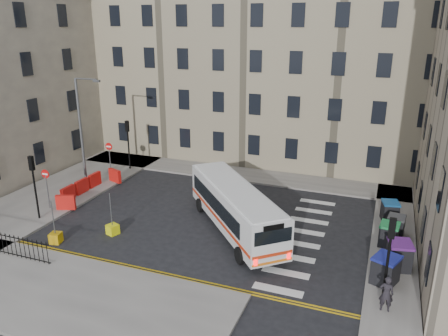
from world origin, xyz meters
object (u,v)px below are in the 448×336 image
Objects in this scene: wheelie_bin_b at (399,255)px; wheelie_bin_c at (389,234)px; wheelie_bin_a at (386,270)px; wheelie_bin_e at (390,211)px; bus at (235,206)px; bollard_yellow at (113,229)px; streetlamp at (81,131)px; wheelie_bin_d at (396,226)px; bollard_chevron at (56,238)px; pedestrian at (386,294)px.

wheelie_bin_b is 1.16× the size of wheelie_bin_c.
wheelie_bin_c is at bearing 90.79° from wheelie_bin_b.
wheelie_bin_a is 7.36m from wheelie_bin_e.
bus reaches higher than bollard_yellow.
wheelie_bin_e is (8.64, 4.51, -0.81)m from bus.
streetlamp is 6.19× the size of wheelie_bin_e.
bus is at bearing -166.05° from wheelie_bin_c.
wheelie_bin_a is at bearing -122.10° from wheelie_bin_b.
wheelie_bin_b is 2.39m from wheelie_bin_c.
streetlamp reaches higher than wheelie_bin_c.
wheelie_bin_d is 16.54m from bollard_yellow.
bus is 9.29m from wheelie_bin_b.
wheelie_bin_d is 2.06m from wheelie_bin_e.
wheelie_bin_c is (21.70, -1.82, -3.55)m from streetlamp.
bollard_chevron is at bearing -63.15° from streetlamp.
bollard_yellow is at bearing 40.58° from bollard_chevron.
streetlamp is at bearing -173.63° from wheelie_bin_d.
bus is at bearing 160.45° from wheelie_bin_b.
wheelie_bin_a is 5.35m from wheelie_bin_d.
pedestrian reaches higher than wheelie_bin_e.
bus is 7.37m from bollard_yellow.
wheelie_bin_b is (9.18, -1.21, -0.72)m from bus.
wheelie_bin_a reaches higher than wheelie_bin_e.
wheelie_bin_a is (8.58, -2.85, -0.74)m from bus.
streetlamp is 0.90× the size of bus.
pedestrian reaches higher than wheelie_bin_c.
bollard_yellow is (-15.60, -5.49, -0.45)m from wheelie_bin_d.
wheelie_bin_c is 15.80m from bollard_yellow.
wheelie_bin_b is at bearing -70.57° from wheelie_bin_c.
bollard_yellow is (-15.18, -0.16, -0.54)m from wheelie_bin_a.
wheelie_bin_e is at bearing 4.15° from streetlamp.
wheelie_bin_b reaches higher than wheelie_bin_d.
wheelie_bin_b is 2.47× the size of bollard_chevron.
pedestrian is (-0.35, -7.58, 0.22)m from wheelie_bin_d.
pedestrian is (0.00, -6.21, 0.18)m from wheelie_bin_c.
bollard_chevron is at bearing 168.24° from bus.
wheelie_bin_c is 0.77× the size of pedestrian.
streetlamp is 5.50× the size of wheelie_bin_b.
wheelie_bin_a is at bearing -84.41° from wheelie_bin_c.
wheelie_bin_e is at bearing -13.61° from bus.
wheelie_bin_a is 1.30× the size of wheelie_bin_d.
wheelie_bin_a reaches higher than bollard_chevron.
wheelie_bin_b is 18.59m from bollard_chevron.
bus is 5.49× the size of pedestrian.
wheelie_bin_d is 1.99× the size of bollard_yellow.
bollard_yellow is at bearing 163.38° from bus.
wheelie_bin_e is 20.07m from bollard_chevron.
wheelie_bin_e is 2.19× the size of bollard_chevron.
pedestrian reaches higher than wheelie_bin_b.
wheelie_bin_a is at bearing -92.08° from pedestrian.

